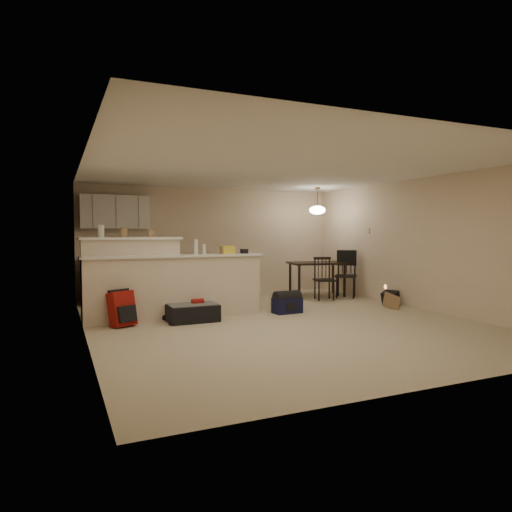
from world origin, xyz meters
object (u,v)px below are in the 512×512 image
pendant_lamp (317,210)px  dining_chair_far (346,275)px  suitcase (192,313)px  red_backpack (122,309)px  dining_table (317,266)px  navy_duffel (287,305)px  black_daypack (391,298)px  dining_chair_near (324,279)px

pendant_lamp → dining_chair_far: 1.62m
suitcase → red_backpack: (-1.12, 0.05, 0.13)m
dining_table → suitcase: size_ratio=1.68×
red_backpack → navy_duffel: size_ratio=1.06×
pendant_lamp → navy_duffel: (-1.68, -1.73, -1.85)m
black_daypack → suitcase: bearing=69.4°
red_backpack → black_daypack: bearing=-25.0°
dining_chair_far → navy_duffel: bearing=-110.7°
navy_duffel → suitcase: bearing=177.9°
red_backpack → pendant_lamp: bearing=-4.3°
dining_table → dining_chair_near: dining_chair_near is taller
dining_chair_near → suitcase: (-3.29, -1.16, -0.33)m
pendant_lamp → navy_duffel: pendant_lamp is taller
red_backpack → dining_table: bearing=-4.3°
red_backpack → dining_chair_far: bearing=-11.4°
dining_chair_near → dining_chair_far: size_ratio=0.89×
pendant_lamp → suitcase: size_ratio=0.76×
navy_duffel → black_daypack: (2.37, 0.00, -0.00)m
navy_duffel → pendant_lamp: bearing=42.2°
suitcase → red_backpack: bearing=176.6°
dining_table → dining_chair_far: (0.44, -0.52, -0.17)m
dining_table → red_backpack: size_ratio=2.52×
navy_duffel → black_daypack: 2.37m
pendant_lamp → suitcase: pendant_lamp is taller
navy_duffel → dining_table: bearing=42.2°
dining_chair_far → suitcase: bearing=-122.6°
dining_chair_far → black_daypack: bearing=-39.0°
dining_chair_far → pendant_lamp: bearing=170.2°
dining_chair_near → navy_duffel: (-1.49, -1.12, -0.32)m
red_backpack → navy_duffel: (2.91, 0.00, -0.13)m
pendant_lamp → dining_chair_near: size_ratio=0.67×
black_daypack → dining_chair_near: bearing=16.9°
suitcase → black_daypack: bearing=-0.2°
dining_chair_far → dining_chair_near: bearing=-131.6°
dining_table → dining_chair_far: bearing=-39.1°
dining_chair_near → dining_chair_far: (0.63, 0.10, 0.06)m
dining_table → red_backpack: dining_table is taller
pendant_lamp → red_backpack: pendant_lamp is taller
pendant_lamp → dining_chair_far: pendant_lamp is taller
dining_table → dining_chair_far: size_ratio=1.32×
suitcase → navy_duffel: 1.79m
black_daypack → dining_chair_far: bearing=-9.8°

